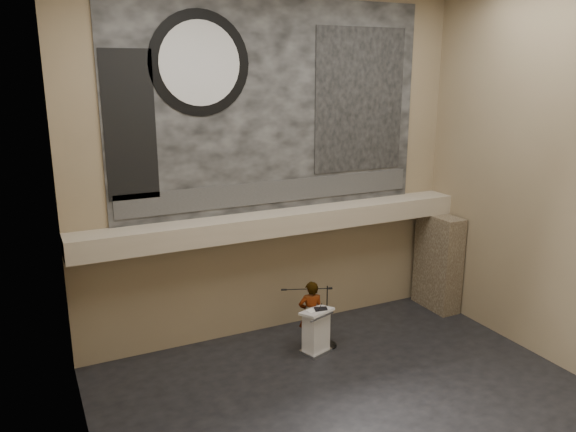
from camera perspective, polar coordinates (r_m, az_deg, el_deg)
floor at (r=12.05m, az=7.02°, el=-18.50°), size 10.00×10.00×0.00m
wall_back at (r=13.81m, az=-1.45°, el=4.98°), size 10.00×0.02×8.50m
wall_front at (r=7.51m, az=24.85°, el=-4.79°), size 10.00×0.02×8.50m
wall_left at (r=8.73m, az=-20.82°, el=-1.76°), size 0.02×8.00×8.50m
wall_right at (r=13.74m, az=25.46°, el=3.50°), size 0.02×8.00×8.50m
soffit at (r=13.73m, az=-0.73°, el=-0.63°), size 10.00×0.80×0.50m
sprinkler_left at (r=13.19m, az=-6.94°, el=-2.65°), size 0.04×0.04×0.06m
sprinkler_right at (r=14.65m, az=6.10°, el=-0.87°), size 0.04×0.04×0.06m
banner at (r=13.61m, az=-1.44°, el=10.99°), size 8.00×0.05×5.00m
banner_text_strip at (r=13.86m, az=-1.32°, el=2.49°), size 7.76×0.02×0.55m
banner_clock_rim at (r=12.90m, az=-8.95°, el=15.06°), size 2.30×0.02×2.30m
banner_clock_face at (r=12.88m, az=-8.92°, el=15.06°), size 1.84×0.02×1.84m
banner_building_print at (r=14.73m, az=7.33°, el=11.55°), size 2.60×0.02×3.60m
banner_brick_print at (r=12.58m, az=-15.77°, el=8.77°), size 1.10×0.02×3.20m
stone_pier at (r=16.31m, az=14.99°, el=-4.52°), size 0.60×1.40×2.70m
lectern at (r=13.61m, az=2.87°, el=-11.61°), size 0.85×0.71×1.14m
binder at (r=13.37m, az=3.37°, el=-9.44°), size 0.36×0.32×0.04m
papers at (r=13.30m, az=2.48°, el=-9.63°), size 0.23×0.29×0.00m
speaker_person at (r=13.78m, az=2.34°, el=-9.92°), size 0.69×0.54×1.68m
mic_stand at (r=14.07m, az=3.78°, el=-12.17°), size 1.29×0.67×1.57m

